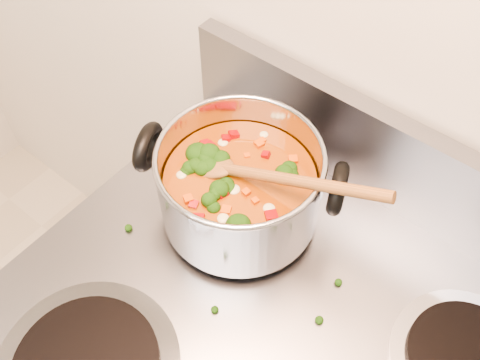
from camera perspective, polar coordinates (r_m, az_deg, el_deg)
stockpot at (r=0.75m, az=-0.07°, el=-0.64°), size 0.29×0.23×0.14m
wooden_spoon at (r=0.71m, az=1.30°, el=0.71°), size 0.29×0.09×0.11m
cooktop_crumbs at (r=0.81m, az=-2.76°, el=-3.33°), size 0.25×0.35×0.01m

